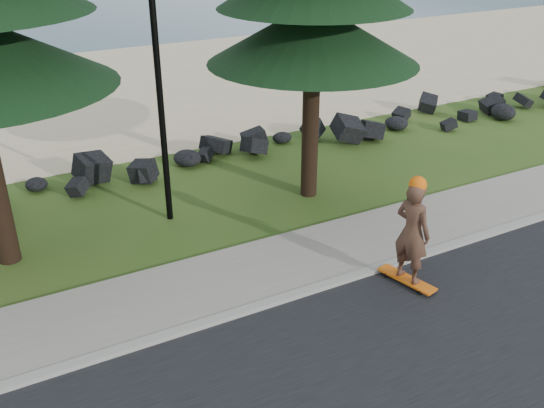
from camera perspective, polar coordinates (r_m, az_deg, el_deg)
name	(u,v)px	position (r m, az deg, el deg)	size (l,w,h in m)	color
ground	(228,287)	(11.61, -4.20, -7.79)	(160.00, 160.00, 0.00)	#2E4E18
kerb	(249,310)	(10.91, -2.22, -9.92)	(160.00, 0.20, 0.10)	#9F9D8F
sidewalk	(223,280)	(11.75, -4.61, -7.14)	(160.00, 2.00, 0.08)	gray
beach_sand	(69,96)	(24.53, -18.59, 9.59)	(160.00, 15.00, 0.01)	#D7B58F
seawall_boulders	(139,181)	(16.29, -12.40, 2.15)	(60.00, 2.40, 1.10)	black
lamp_post	(155,36)	(12.85, -10.97, 15.26)	(0.25, 0.14, 8.14)	black
skateboarder	(412,233)	(11.37, 13.06, -2.67)	(0.63, 1.23, 2.22)	orange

